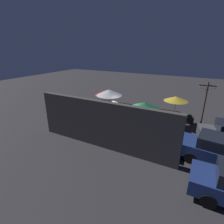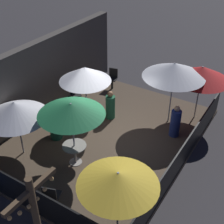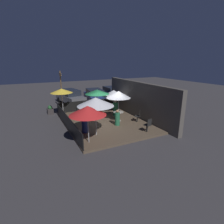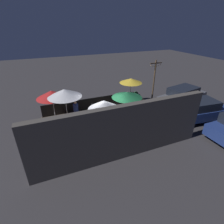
% 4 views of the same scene
% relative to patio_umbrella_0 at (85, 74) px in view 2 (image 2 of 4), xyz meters
% --- Properties ---
extents(ground_plane, '(60.00, 60.00, 0.00)m').
position_rel_patio_umbrella_0_xyz_m(ground_plane, '(-0.30, -1.08, -2.25)').
color(ground_plane, '#383538').
extents(patio_deck, '(7.83, 5.87, 0.12)m').
position_rel_patio_umbrella_0_xyz_m(patio_deck, '(-0.30, -1.08, -2.19)').
color(patio_deck, brown).
rests_on(patio_deck, ground_plane).
extents(building_wall, '(9.43, 0.36, 3.06)m').
position_rel_patio_umbrella_0_xyz_m(building_wall, '(-0.30, 2.08, -0.72)').
color(building_wall, '#4C4742').
rests_on(building_wall, ground_plane).
extents(fence_front, '(7.63, 0.05, 0.95)m').
position_rel_patio_umbrella_0_xyz_m(fence_front, '(-0.30, -3.98, -1.65)').
color(fence_front, black).
rests_on(fence_front, patio_deck).
extents(fence_side_left, '(0.05, 5.67, 0.95)m').
position_rel_patio_umbrella_0_xyz_m(fence_side_left, '(-4.18, -1.08, -1.65)').
color(fence_side_left, black).
rests_on(fence_side_left, patio_deck).
extents(patio_umbrella_0, '(1.87, 1.87, 2.39)m').
position_rel_patio_umbrella_0_xyz_m(patio_umbrella_0, '(0.00, 0.00, 0.00)').
color(patio_umbrella_0, '#B2B2B7').
rests_on(patio_umbrella_0, patio_deck).
extents(patio_umbrella_1, '(2.04, 2.04, 2.29)m').
position_rel_patio_umbrella_0_xyz_m(patio_umbrella_1, '(-2.00, -0.95, -0.03)').
color(patio_umbrella_1, '#B2B2B7').
rests_on(patio_umbrella_1, patio_deck).
extents(patio_umbrella_2, '(2.27, 2.27, 2.47)m').
position_rel_patio_umbrella_0_xyz_m(patio_umbrella_2, '(1.82, -2.58, 0.08)').
color(patio_umbrella_2, '#B2B2B7').
rests_on(patio_umbrella_2, patio_deck).
extents(patio_umbrella_3, '(1.86, 1.86, 2.31)m').
position_rel_patio_umbrella_0_xyz_m(patio_umbrella_3, '(-3.69, -3.58, -0.00)').
color(patio_umbrella_3, '#B2B2B7').
rests_on(patio_umbrella_3, patio_deck).
extents(patio_umbrella_4, '(2.09, 2.09, 2.02)m').
position_rel_patio_umbrella_0_xyz_m(patio_umbrella_4, '(-2.54, 0.87, -0.38)').
color(patio_umbrella_4, '#B2B2B7').
rests_on(patio_umbrella_4, patio_deck).
extents(patio_umbrella_5, '(2.11, 2.11, 2.21)m').
position_rel_patio_umbrella_0_xyz_m(patio_umbrella_5, '(2.61, -3.37, -0.18)').
color(patio_umbrella_5, '#B2B2B7').
rests_on(patio_umbrella_5, patio_deck).
extents(dining_table_0, '(0.82, 0.82, 0.75)m').
position_rel_patio_umbrella_0_xyz_m(dining_table_0, '(-0.00, 0.00, -1.54)').
color(dining_table_0, '#9E998E').
rests_on(dining_table_0, patio_deck).
extents(dining_table_1, '(0.77, 0.77, 0.72)m').
position_rel_patio_umbrella_0_xyz_m(dining_table_1, '(-2.00, -0.95, -1.57)').
color(dining_table_1, '#9E998E').
rests_on(dining_table_1, patio_deck).
extents(patio_chair_0, '(0.51, 0.51, 0.91)m').
position_rel_patio_umbrella_0_xyz_m(patio_chair_0, '(-3.82, -1.57, -1.63)').
color(patio_chair_0, black).
rests_on(patio_chair_0, patio_deck).
extents(patio_chair_1, '(0.56, 0.56, 0.94)m').
position_rel_patio_umbrella_0_xyz_m(patio_chair_1, '(0.92, 1.26, -1.61)').
color(patio_chair_1, black).
rests_on(patio_chair_1, patio_deck).
extents(patio_chair_2, '(0.45, 0.45, 0.95)m').
position_rel_patio_umbrella_0_xyz_m(patio_chair_2, '(-2.24, -2.61, -1.60)').
color(patio_chair_2, black).
rests_on(patio_chair_2, patio_deck).
extents(patio_chair_3, '(0.48, 0.48, 0.95)m').
position_rel_patio_umbrella_0_xyz_m(patio_chair_3, '(2.92, 0.66, -1.60)').
color(patio_chair_3, black).
rests_on(patio_chair_3, patio_deck).
extents(patron_0, '(0.39, 0.39, 1.19)m').
position_rel_patio_umbrella_0_xyz_m(patron_0, '(0.83, -0.53, -1.60)').
color(patron_0, '#236642').
rests_on(patron_0, patio_deck).
extents(patron_1, '(0.51, 0.51, 1.25)m').
position_rel_patio_umbrella_0_xyz_m(patron_1, '(1.09, -3.12, -1.57)').
color(patron_1, navy).
rests_on(patron_1, patio_deck).
extents(patron_2, '(0.46, 0.46, 1.37)m').
position_rel_patio_umbrella_0_xyz_m(patron_2, '(-1.31, 0.44, -1.52)').
color(patron_2, '#236642').
rests_on(patron_2, patio_deck).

